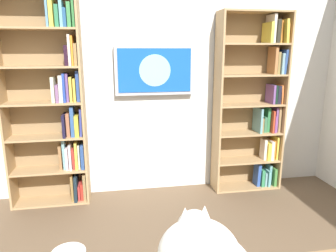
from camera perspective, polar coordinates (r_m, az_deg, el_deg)
The scene contains 4 objects.
wall_back at distance 3.56m, azimuth -3.26°, elevation 9.07°, with size 4.52×0.06×2.70m, color silver.
bookshelf_left at distance 3.79m, azimuth 15.88°, elevation 3.83°, with size 0.80×0.28×2.05m.
bookshelf_right at distance 3.46m, azimuth -20.07°, elevation 3.97°, with size 0.81×0.28×2.22m.
wall_mounted_tv at distance 3.48m, azimuth -2.48°, elevation 10.15°, with size 0.87×0.07×0.54m.
Camera 1 is at (0.41, 1.30, 1.64)m, focal length 33.32 mm.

